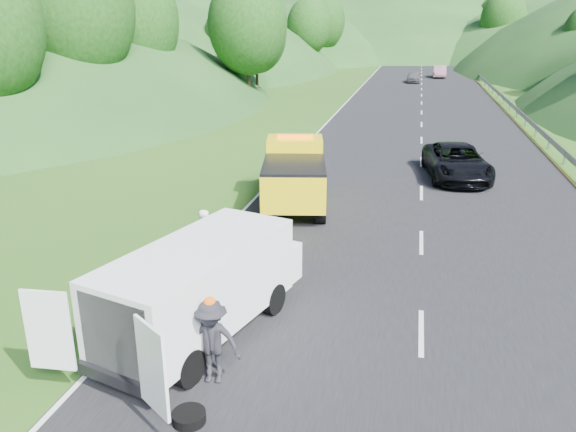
% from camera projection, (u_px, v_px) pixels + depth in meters
% --- Properties ---
extents(ground, '(320.00, 320.00, 0.00)m').
position_uv_depth(ground, '(313.00, 285.00, 15.94)').
color(ground, '#38661E').
rests_on(ground, ground).
extents(road_surface, '(14.00, 200.00, 0.02)m').
position_uv_depth(road_surface, '(422.00, 103.00, 52.21)').
color(road_surface, black).
rests_on(road_surface, ground).
extents(guardrail, '(0.06, 140.00, 1.52)m').
position_uv_depth(guardrail, '(489.00, 90.00, 62.22)').
color(guardrail, gray).
rests_on(guardrail, ground).
extents(tree_line_left, '(14.00, 140.00, 14.00)m').
position_uv_depth(tree_line_left, '(254.00, 79.00, 75.24)').
color(tree_line_left, '#2C5F1C').
rests_on(tree_line_left, ground).
extents(hills_backdrop, '(201.00, 288.60, 44.00)m').
position_uv_depth(hills_backdrop, '(436.00, 53.00, 138.84)').
color(hills_backdrop, '#2D5B23').
rests_on(hills_backdrop, ground).
extents(tow_truck, '(3.46, 6.59, 2.69)m').
position_uv_depth(tow_truck, '(294.00, 174.00, 22.58)').
color(tow_truck, black).
rests_on(tow_truck, ground).
extents(white_van, '(4.45, 7.00, 2.31)m').
position_uv_depth(white_van, '(203.00, 284.00, 13.04)').
color(white_van, black).
rests_on(white_van, ground).
extents(woman, '(0.53, 0.68, 1.75)m').
position_uv_depth(woman, '(208.00, 264.00, 17.33)').
color(woman, white).
rests_on(woman, ground).
extents(child, '(0.62, 0.62, 1.01)m').
position_uv_depth(child, '(198.00, 294.00, 15.42)').
color(child, tan).
rests_on(child, ground).
extents(worker, '(1.25, 0.80, 1.84)m').
position_uv_depth(worker, '(214.00, 381.00, 11.67)').
color(worker, black).
rests_on(worker, ground).
extents(suitcase, '(0.40, 0.24, 0.63)m').
position_uv_depth(suitcase, '(182.00, 261.00, 16.77)').
color(suitcase, '#68664E').
rests_on(suitcase, ground).
extents(spare_tire, '(0.64, 0.64, 0.20)m').
position_uv_depth(spare_tire, '(189.00, 422.00, 10.46)').
color(spare_tire, black).
rests_on(spare_tire, ground).
extents(passing_suv, '(3.36, 6.01, 1.59)m').
position_uv_depth(passing_suv, '(455.00, 178.00, 26.96)').
color(passing_suv, black).
rests_on(passing_suv, ground).
extents(dist_car_a, '(1.59, 3.96, 1.35)m').
position_uv_depth(dist_car_a, '(413.00, 83.00, 70.38)').
color(dist_car_a, '#47474B').
rests_on(dist_car_a, ground).
extents(dist_car_b, '(1.68, 4.83, 1.59)m').
position_uv_depth(dist_car_b, '(439.00, 78.00, 76.75)').
color(dist_car_b, '#7B5261').
rests_on(dist_car_b, ground).
extents(dist_car_c, '(1.90, 4.68, 1.36)m').
position_uv_depth(dist_car_c, '(418.00, 63.00, 105.79)').
color(dist_car_c, '#A85458').
rests_on(dist_car_c, ground).
extents(dist_car_d, '(1.59, 3.96, 1.35)m').
position_uv_depth(dist_car_d, '(432.00, 61.00, 111.25)').
color(dist_car_d, '#4B4254').
rests_on(dist_car_d, ground).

